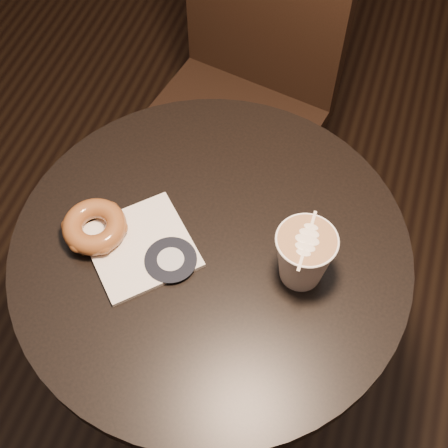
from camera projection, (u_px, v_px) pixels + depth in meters
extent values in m
plane|color=black|center=(215.00, 385.00, 1.71)|extent=(4.50, 4.50, 0.00)
cylinder|color=black|center=(211.00, 251.00, 1.09)|extent=(0.70, 0.70, 0.03)
cylinder|color=black|center=(214.00, 332.00, 1.40)|extent=(0.07, 0.07, 0.70)
cylinder|color=black|center=(215.00, 384.00, 1.70)|extent=(0.44, 0.44, 0.02)
cube|color=black|center=(227.00, 131.00, 1.59)|extent=(0.49, 0.49, 0.04)
cylinder|color=black|center=(141.00, 205.00, 1.75)|extent=(0.04, 0.04, 0.47)
cylinder|color=black|center=(253.00, 258.00, 1.66)|extent=(0.04, 0.04, 0.47)
cylinder|color=black|center=(204.00, 122.00, 1.92)|extent=(0.04, 0.04, 0.47)
cylinder|color=black|center=(309.00, 166.00, 1.83)|extent=(0.04, 0.04, 0.47)
cube|color=white|center=(141.00, 246.00, 1.08)|extent=(0.24, 0.24, 0.01)
torus|color=brown|center=(94.00, 226.00, 1.07)|extent=(0.11, 0.11, 0.04)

